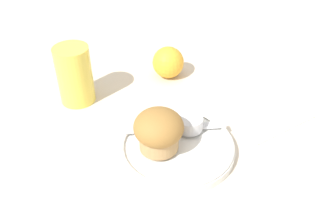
# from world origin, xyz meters

# --- Properties ---
(ground_plane) EXTENTS (3.00, 3.00, 0.00)m
(ground_plane) POSITION_xyz_m (0.00, 0.00, 0.00)
(ground_plane) COLOR beige
(plate) EXTENTS (0.20, 0.20, 0.02)m
(plate) POSITION_xyz_m (-0.02, 0.01, 0.01)
(plate) COLOR white
(plate) RESTS_ON ground_plane
(muffin) EXTENTS (0.08, 0.08, 0.07)m
(muffin) POSITION_xyz_m (-0.05, 0.02, 0.06)
(muffin) COLOR tan
(muffin) RESTS_ON plate
(cream_ramekin) EXTENTS (0.05, 0.05, 0.02)m
(cream_ramekin) POSITION_xyz_m (0.02, 0.03, 0.03)
(cream_ramekin) COLOR silver
(cream_ramekin) RESTS_ON plate
(berry_pair) EXTENTS (0.03, 0.01, 0.01)m
(berry_pair) POSITION_xyz_m (-0.02, 0.05, 0.03)
(berry_pair) COLOR #4C194C
(berry_pair) RESTS_ON plate
(butter_knife) EXTENTS (0.17, 0.10, 0.00)m
(butter_knife) POSITION_xyz_m (-0.00, 0.04, 0.02)
(butter_knife) COLOR silver
(butter_knife) RESTS_ON plate
(orange_fruit) EXTENTS (0.07, 0.07, 0.07)m
(orange_fruit) POSITION_xyz_m (0.10, 0.23, 0.03)
(orange_fruit) COLOR #F4A82D
(orange_fruit) RESTS_ON ground_plane
(juice_glass) EXTENTS (0.07, 0.07, 0.12)m
(juice_glass) POSITION_xyz_m (-0.10, 0.25, 0.06)
(juice_glass) COLOR #EAD14C
(juice_glass) RESTS_ON ground_plane
(folded_napkin) EXTENTS (0.15, 0.08, 0.01)m
(folded_napkin) POSITION_xyz_m (0.18, -0.01, 0.00)
(folded_napkin) COLOR white
(folded_napkin) RESTS_ON ground_plane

